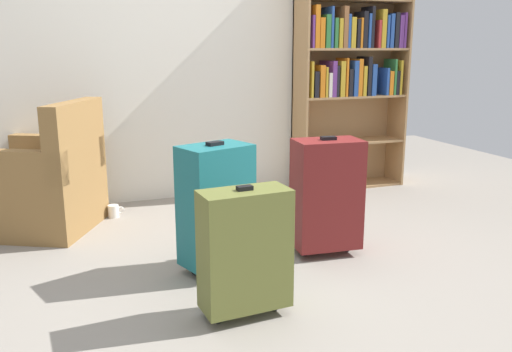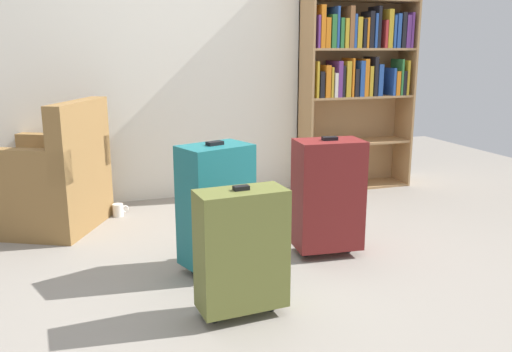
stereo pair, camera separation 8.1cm
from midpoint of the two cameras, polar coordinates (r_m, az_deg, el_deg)
ground_plane at (r=3.01m, az=1.19°, el=-10.98°), size 7.75×7.75×0.00m
back_wall at (r=4.54m, az=-7.04°, el=14.07°), size 4.43×0.10×2.60m
bookshelf at (r=4.87m, az=11.21°, el=13.14°), size 1.01×0.30×2.04m
armchair at (r=4.02m, az=-20.53°, el=-0.79°), size 0.94×0.94×0.90m
mug at (r=4.19m, az=-13.89°, el=-3.53°), size 0.12×0.08×0.10m
suitcase_dark_red at (r=3.28m, az=8.36°, el=-1.96°), size 0.42×0.28×0.74m
suitcase_teal at (r=3.01m, az=-3.52°, el=-3.10°), size 0.44×0.36×0.75m
suitcase_olive at (r=2.52m, az=-0.62°, el=-7.83°), size 0.43×0.23×0.64m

